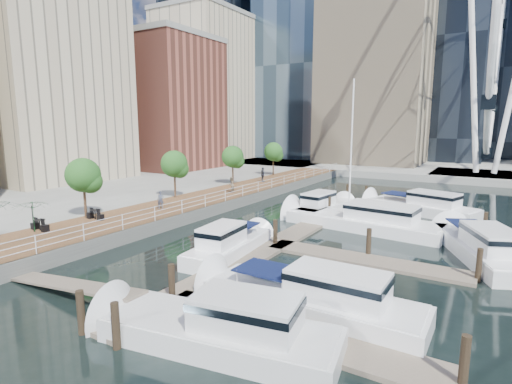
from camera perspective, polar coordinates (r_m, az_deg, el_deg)
name	(u,v)px	position (r m, az deg, el deg)	size (l,w,h in m)	color
ground	(157,275)	(22.82, -13.99, -11.45)	(520.00, 520.00, 0.00)	black
boardwalk	(201,203)	(39.25, -7.85, -1.58)	(6.00, 60.00, 1.00)	brown
seawall	(226,206)	(37.46, -4.27, -2.06)	(0.25, 60.00, 1.00)	#595954
land_inland	(41,182)	(59.85, -28.41, 1.22)	(48.00, 90.00, 1.00)	gray
land_far	(431,152)	(118.10, 23.73, 5.20)	(200.00, 114.00, 1.00)	gray
pier	(484,177)	(67.31, 29.83, 1.92)	(14.00, 12.00, 1.00)	gray
railing	(225,196)	(37.32, -4.42, -0.50)	(0.10, 60.00, 1.05)	white
floating_docks	(357,243)	(27.00, 14.19, -7.01)	(16.00, 34.00, 2.60)	#6D6051
midrise_condos	(120,88)	(64.44, -18.91, 13.91)	(19.00, 67.00, 28.00)	#BCAD8E
street_trees	(174,164)	(39.50, -11.60, 3.94)	(2.60, 42.60, 4.60)	#3F2B1C
cafe_tables	(12,233)	(29.52, -31.45, -4.97)	(2.50, 13.70, 0.74)	black
yacht_foreground	(311,313)	(18.33, 7.85, -16.71)	(2.84, 10.60, 2.15)	white
pedestrian_near	(161,200)	(34.87, -13.47, -1.11)	(0.54, 0.35, 1.48)	#494F61
pedestrian_mid	(231,185)	(41.98, -3.57, 1.07)	(0.80, 0.63, 1.66)	#85745C
pedestrian_far	(263,175)	(49.35, 0.97, 2.49)	(1.08, 0.45, 1.85)	#363843
moored_yachts	(363,234)	(31.12, 15.03, -5.77)	(18.62, 32.79, 11.50)	white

